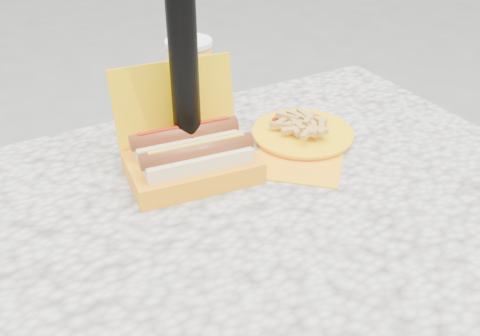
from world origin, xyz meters
TOP-DOWN VIEW (x-y plane):
  - picnic_table at (0.00, 0.00)m, footprint 1.20×0.80m
  - hotdog_box at (-0.01, 0.12)m, footprint 0.25×0.20m
  - fries_plate at (0.24, 0.14)m, footprint 0.28×0.29m
  - soda_cup at (0.08, 0.32)m, footprint 0.10×0.10m

SIDE VIEW (x-z plane):
  - picnic_table at x=0.00m, z-range 0.27..1.02m
  - fries_plate at x=0.24m, z-range 0.74..0.78m
  - hotdog_box at x=-0.01m, z-range 0.70..0.88m
  - soda_cup at x=0.08m, z-range 0.75..0.93m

